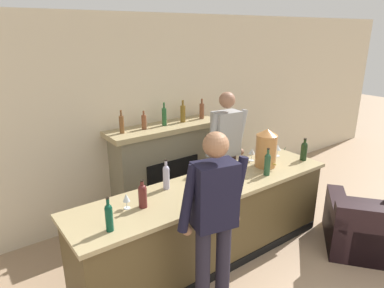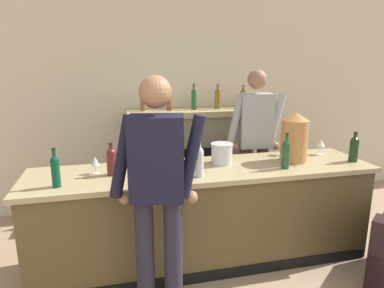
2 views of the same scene
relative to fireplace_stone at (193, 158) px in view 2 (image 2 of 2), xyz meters
name	(u,v)px [view 2 (image 2 of 2)]	position (x,y,z in m)	size (l,w,h in m)	color
wall_back_panel	(162,101)	(-0.35, 0.26, 0.72)	(12.00, 0.07, 2.75)	beige
bar_counter	(204,215)	(-0.20, -1.26, -0.19)	(3.15, 0.76, 0.92)	brown
fireplace_stone	(193,158)	(0.00, 0.00, 0.00)	(1.65, 0.52, 1.61)	gray
potted_plant_corner	(347,186)	(1.89, -0.57, -0.35)	(0.47, 0.48, 0.72)	#534042
person_customer	(158,194)	(-0.73, -1.96, 0.34)	(0.65, 0.36, 1.79)	#211E2A
person_bartender	(255,142)	(0.54, -0.69, 0.34)	(0.66, 0.33, 1.79)	brown
copper_dispenser	(294,137)	(0.69, -1.24, 0.51)	(0.26, 0.30, 0.48)	#AE723C
ice_bucket_steel	(222,153)	(-0.01, -1.16, 0.37)	(0.21, 0.21, 0.20)	silver
wine_bottle_merlot_tall	(199,160)	(-0.31, -1.48, 0.41)	(0.07, 0.07, 0.32)	#B2BBC1
wine_bottle_riesling_slim	(286,153)	(0.51, -1.44, 0.41)	(0.07, 0.07, 0.33)	#204429
wine_bottle_chardonnay_pale	(111,160)	(-1.03, -1.26, 0.40)	(0.08, 0.08, 0.28)	#571F1D
wine_bottle_cabernet_heavy	(55,170)	(-1.45, -1.45, 0.41)	(0.07, 0.07, 0.31)	#0B3F2A
wine_bottle_port_short	(155,150)	(-0.63, -1.05, 0.41)	(0.07, 0.07, 0.33)	#ADA9C4
wine_bottle_rose_blush	(354,148)	(1.25, -1.39, 0.40)	(0.08, 0.08, 0.29)	black
wine_glass_front_left	(282,144)	(0.69, -1.01, 0.39)	(0.08, 0.08, 0.16)	silver
wine_glass_front_right	(95,162)	(-1.16, -1.19, 0.38)	(0.07, 0.07, 0.15)	silver
wine_glass_mid_counter	(196,147)	(-0.21, -0.98, 0.40)	(0.08, 0.08, 0.19)	silver
wine_glass_back_row	(321,144)	(1.09, -1.10, 0.39)	(0.09, 0.09, 0.16)	silver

